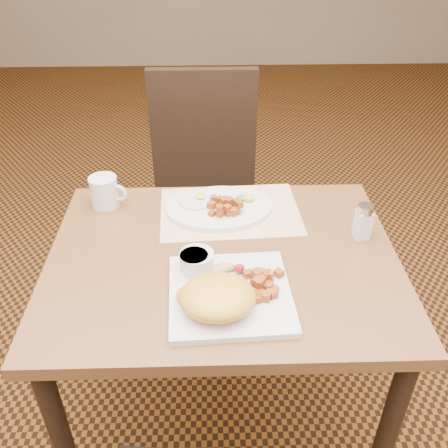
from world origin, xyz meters
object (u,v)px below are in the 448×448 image
chair_far (204,185)px  coffee_mug (105,192)px  plate_square (230,294)px  plate_oval (219,208)px  table (223,288)px  salt_shaker (363,221)px

chair_far → coffee_mug: 0.60m
chair_far → coffee_mug: (-0.28, -0.47, 0.26)m
plate_square → plate_oval: (-0.02, 0.36, 0.00)m
table → coffee_mug: 0.45m
salt_shaker → coffee_mug: size_ratio=0.90×
chair_far → salt_shaker: size_ratio=9.70×
table → plate_oval: size_ratio=2.96×
chair_far → plate_square: (0.07, -0.87, 0.22)m
plate_square → salt_shaker: salt_shaker is taller
chair_far → salt_shaker: bearing=123.8°
chair_far → plate_oval: chair_far is taller
plate_oval → plate_square: bearing=-87.2°
plate_oval → chair_far: bearing=95.6°
table → chair_far: bearing=94.3°
chair_far → plate_square: bearing=94.7°
plate_oval → coffee_mug: bearing=172.4°
plate_square → plate_oval: 0.36m
table → plate_oval: plate_oval is taller
plate_oval → table: bearing=-88.8°
plate_oval → salt_shaker: (0.38, -0.14, 0.04)m
plate_square → salt_shaker: (0.36, 0.22, 0.04)m
salt_shaker → coffee_mug: 0.74m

